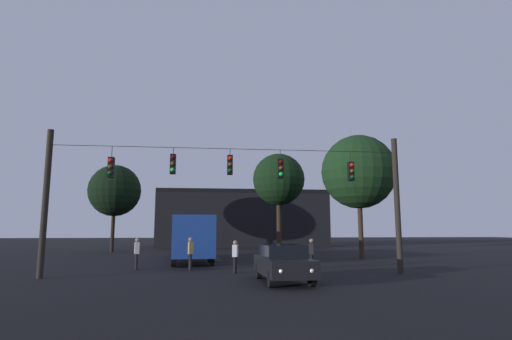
{
  "coord_description": "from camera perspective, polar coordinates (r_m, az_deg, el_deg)",
  "views": [
    {
      "loc": [
        -0.96,
        -5.76,
        2.13
      ],
      "look_at": [
        1.44,
        15.16,
        5.27
      ],
      "focal_mm": 28.3,
      "sensor_mm": 36.0,
      "label": 1
    }
  ],
  "objects": [
    {
      "name": "city_bus",
      "position": [
        28.93,
        -9.07,
        -8.89
      ],
      "size": [
        3.23,
        11.14,
        3.0
      ],
      "color": "navy",
      "rests_on": "ground"
    },
    {
      "name": "car_near_right",
      "position": [
        17.17,
        3.84,
        -12.91
      ],
      "size": [
        1.98,
        4.4,
        1.52
      ],
      "color": "black",
      "rests_on": "ground"
    },
    {
      "name": "tree_left_silhouette",
      "position": [
        31.97,
        14.29,
        -0.26
      ],
      "size": [
        5.66,
        5.66,
        9.39
      ],
      "color": "#2D2116",
      "rests_on": "ground"
    },
    {
      "name": "overhead_signal_span",
      "position": [
        19.41,
        -3.66,
        -3.01
      ],
      "size": [
        17.07,
        0.44,
        6.77
      ],
      "color": "black",
      "rests_on": "ground"
    },
    {
      "name": "pedestrian_near_bus",
      "position": [
        22.28,
        -9.28,
        -11.3
      ],
      "size": [
        0.35,
        0.42,
        1.74
      ],
      "color": "black",
      "rests_on": "ground"
    },
    {
      "name": "tree_behind_building",
      "position": [
        38.74,
        3.22,
        -1.39
      ],
      "size": [
        4.96,
        4.96,
        9.41
      ],
      "color": "#2D2116",
      "rests_on": "ground"
    },
    {
      "name": "ground_plane",
      "position": [
        30.35,
        -4.84,
        -12.46
      ],
      "size": [
        168.0,
        168.0,
        0.0
      ],
      "primitive_type": "plane",
      "color": "black",
      "rests_on": "ground"
    },
    {
      "name": "corner_building",
      "position": [
        54.26,
        -2.04,
        -6.92
      ],
      "size": [
        21.57,
        9.32,
        7.17
      ],
      "color": "black",
      "rests_on": "ground"
    },
    {
      "name": "tree_right_far",
      "position": [
        42.46,
        -19.34,
        -2.78
      ],
      "size": [
        5.09,
        5.09,
        8.55
      ],
      "color": "black",
      "rests_on": "ground"
    },
    {
      "name": "pedestrian_crossing_right",
      "position": [
        23.31,
        -16.51,
        -11.0
      ],
      "size": [
        0.32,
        0.41,
        1.7
      ],
      "color": "black",
      "rests_on": "ground"
    },
    {
      "name": "pedestrian_crossing_left",
      "position": [
        20.66,
        -2.96,
        -11.86
      ],
      "size": [
        0.33,
        0.41,
        1.61
      ],
      "color": "black",
      "rests_on": "ground"
    },
    {
      "name": "pedestrian_crossing_center",
      "position": [
        22.46,
        7.86,
        -11.44
      ],
      "size": [
        0.34,
        0.42,
        1.66
      ],
      "color": "black",
      "rests_on": "ground"
    }
  ]
}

